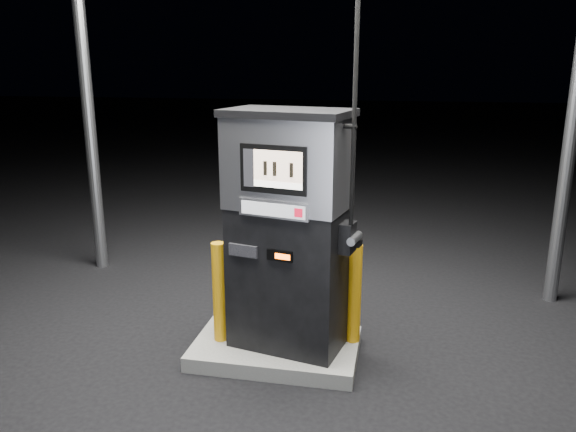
# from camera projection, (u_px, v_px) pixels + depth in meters

# --- Properties ---
(ground) EXTENTS (80.00, 80.00, 0.00)m
(ground) POSITION_uv_depth(u_px,v_px,m) (276.00, 355.00, 5.58)
(ground) COLOR black
(ground) RESTS_ON ground
(pump_island) EXTENTS (1.60, 1.00, 0.15)m
(pump_island) POSITION_uv_depth(u_px,v_px,m) (276.00, 348.00, 5.56)
(pump_island) COLOR #62625D
(pump_island) RESTS_ON ground
(fuel_dispenser) EXTENTS (1.31, 0.89, 4.70)m
(fuel_dispenser) POSITION_uv_depth(u_px,v_px,m) (288.00, 229.00, 5.20)
(fuel_dispenser) COLOR black
(fuel_dispenser) RESTS_ON pump_island
(bollard_left) EXTENTS (0.14, 0.14, 1.01)m
(bollard_left) POSITION_uv_depth(u_px,v_px,m) (220.00, 292.00, 5.46)
(bollard_left) COLOR orange
(bollard_left) RESTS_ON pump_island
(bollard_right) EXTENTS (0.15, 0.15, 1.00)m
(bollard_right) POSITION_uv_depth(u_px,v_px,m) (354.00, 293.00, 5.43)
(bollard_right) COLOR orange
(bollard_right) RESTS_ON pump_island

